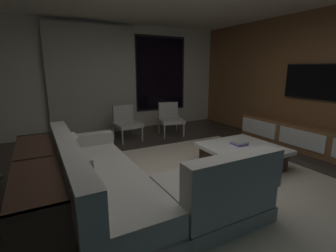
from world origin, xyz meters
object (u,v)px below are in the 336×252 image
object	(u,v)px
book_stack_on_coffee_table	(240,143)
media_console	(310,140)
sectional_couch	(129,185)
coffee_table	(242,156)
accent_chair_by_curtain	(126,121)
accent_chair_near_window	(170,117)
mounted_tv	(313,82)
console_table_behind_couch	(39,188)

from	to	relation	value
book_stack_on_coffee_table	media_console	xyz separation A→B (m)	(1.70, -0.16, -0.14)
sectional_couch	media_console	size ratio (longest dim) A/B	0.81
sectional_couch	coffee_table	xyz separation A→B (m)	(2.06, 0.30, -0.10)
book_stack_on_coffee_table	accent_chair_by_curtain	world-z (taller)	accent_chair_by_curtain
accent_chair_near_window	accent_chair_by_curtain	distance (m)	1.10
accent_chair_near_window	accent_chair_by_curtain	size ratio (longest dim) A/B	1.00
coffee_table	book_stack_on_coffee_table	distance (m)	0.22
sectional_couch	mounted_tv	size ratio (longest dim) A/B	2.12
media_console	accent_chair_by_curtain	bearing A→B (deg)	138.10
coffee_table	media_console	world-z (taller)	media_console
sectional_couch	accent_chair_near_window	size ratio (longest dim) A/B	3.21
sectional_couch	coffee_table	size ratio (longest dim) A/B	2.16
accent_chair_by_curtain	media_console	distance (m)	3.84
coffee_table	media_console	distance (m)	1.72
book_stack_on_coffee_table	accent_chair_by_curtain	size ratio (longest dim) A/B	0.28
accent_chair_by_curtain	console_table_behind_couch	xyz separation A→B (m)	(-1.84, -2.66, -0.02)
coffee_table	mounted_tv	size ratio (longest dim) A/B	0.98
sectional_couch	book_stack_on_coffee_table	world-z (taller)	sectional_couch
sectional_couch	coffee_table	bearing A→B (deg)	8.24
coffee_table	book_stack_on_coffee_table	size ratio (longest dim) A/B	5.28
sectional_couch	console_table_behind_couch	xyz separation A→B (m)	(-0.91, 0.13, 0.13)
book_stack_on_coffee_table	coffee_table	bearing A→B (deg)	-102.21
coffee_table	console_table_behind_couch	world-z (taller)	console_table_behind_couch
sectional_couch	accent_chair_by_curtain	size ratio (longest dim) A/B	3.21
accent_chair_near_window	accent_chair_by_curtain	xyz separation A→B (m)	(-1.10, 0.08, 0.00)
accent_chair_by_curtain	sectional_couch	bearing A→B (deg)	-108.38
coffee_table	mounted_tv	world-z (taller)	mounted_tv
accent_chair_by_curtain	coffee_table	bearing A→B (deg)	-65.45
sectional_couch	book_stack_on_coffee_table	size ratio (longest dim) A/B	11.37
accent_chair_near_window	media_console	world-z (taller)	accent_chair_near_window
accent_chair_by_curtain	media_console	xyz separation A→B (m)	(2.85, -2.56, -0.18)
accent_chair_by_curtain	mounted_tv	distance (m)	3.95
coffee_table	accent_chair_by_curtain	xyz separation A→B (m)	(-1.14, 2.49, 0.25)
mounted_tv	media_console	bearing A→B (deg)	-132.46
coffee_table	mounted_tv	bearing A→B (deg)	3.79
coffee_table	accent_chair_by_curtain	size ratio (longest dim) A/B	1.49
accent_chair_near_window	sectional_couch	bearing A→B (deg)	-126.88
coffee_table	mounted_tv	distance (m)	2.23
coffee_table	media_console	size ratio (longest dim) A/B	0.37
mounted_tv	console_table_behind_couch	world-z (taller)	mounted_tv
book_stack_on_coffee_table	mounted_tv	bearing A→B (deg)	1.27
book_stack_on_coffee_table	console_table_behind_couch	size ratio (longest dim) A/B	0.10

